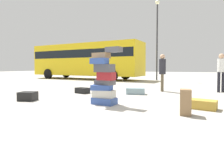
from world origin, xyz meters
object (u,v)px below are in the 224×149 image
Objects in this scene: suitcase_black_behind_tower at (82,90)px; lamp_post at (157,29)px; person_bearded_onlooker at (162,69)px; suitcase_brown_foreground_near at (186,102)px; suitcase_slate_right_side at (136,91)px; suitcase_tower at (104,80)px; suitcase_tan_left_side at (203,104)px; person_passerby_in_red at (103,69)px; parked_bus at (86,59)px; suitcase_black_foreground_far at (28,96)px; person_tourist_with_camera at (221,69)px.

suitcase_black_behind_tower is 0.09× the size of lamp_post.
suitcase_brown_foreground_near is at bearing 9.56° from person_bearded_onlooker.
person_bearded_onlooker reaches higher than suitcase_slate_right_side.
lamp_post is (-2.51, 11.42, 3.93)m from suitcase_brown_foreground_near.
suitcase_tower is 2.95× the size of suitcase_black_behind_tower.
lamp_post is at bearing 118.39° from suitcase_tan_left_side.
suitcase_slate_right_side is 1.24× the size of suitcase_brown_foreground_near.
parked_bus reaches higher than person_passerby_in_red.
person_bearded_onlooker reaches higher than suitcase_tan_left_side.
person_bearded_onlooker reaches higher than suitcase_tower.
suitcase_black_behind_tower is 0.97× the size of suitcase_brown_foreground_near.
suitcase_black_foreground_far is 0.31× the size of person_tourist_with_camera.
suitcase_tower reaches higher than suitcase_black_behind_tower.
person_passerby_in_red is at bearing -43.10° from parked_bus.
person_tourist_with_camera is at bearing -24.87° from parked_bus.
lamp_post is at bearing 95.72° from suitcase_black_behind_tower.
suitcase_tan_left_side is 0.39× the size of person_passerby_in_red.
suitcase_slate_right_side is at bearing -3.89° from person_tourist_with_camera.
suitcase_brown_foreground_near is 0.35× the size of person_passerby_in_red.
suitcase_brown_foreground_near is at bearing -13.61° from suitcase_black_behind_tower.
parked_bus is at bearing -65.93° from person_tourist_with_camera.
person_bearded_onlooker is at bearing -78.87° from lamp_post.
suitcase_tan_left_side is (2.34, -1.94, -0.01)m from suitcase_slate_right_side.
suitcase_black_foreground_far is at bearing 177.03° from suitcase_brown_foreground_near.
person_passerby_in_red is at bearing 125.92° from suitcase_brown_foreground_near.
suitcase_slate_right_side is 4.85m from person_passerby_in_red.
suitcase_tower reaches higher than suitcase_brown_foreground_near.
person_tourist_with_camera is (1.30, 4.79, 0.71)m from suitcase_brown_foreground_near.
parked_bus reaches higher than suitcase_tan_left_side.
lamp_post is (-0.28, 10.97, 3.52)m from suitcase_tower.
suitcase_tan_left_side is 7.83m from person_passerby_in_red.
suitcase_black_foreground_far is 6.42m from person_passerby_in_red.
suitcase_tower is 12.30m from parked_bus.
suitcase_black_behind_tower is at bearing -61.80° from person_bearded_onlooker.
suitcase_tower is 2.30× the size of suitcase_slate_right_side.
suitcase_tan_left_side is 0.10× the size of lamp_post.
suitcase_brown_foreground_near is at bearing 22.60° from person_passerby_in_red.
suitcase_brown_foreground_near is at bearing -15.18° from suitcase_black_foreground_far.
suitcase_black_behind_tower is 0.34× the size of person_tourist_with_camera.
parked_bus is (-6.62, 10.30, 1.12)m from suitcase_tower.
suitcase_black_foreground_far is 7.75m from person_tourist_with_camera.
person_passerby_in_red is at bearing 115.19° from suitcase_tower.
person_bearded_onlooker is at bearing -34.70° from parked_bus.
person_tourist_with_camera is at bearing 23.41° from suitcase_black_foreground_far.
parked_bus is (-9.25, 9.90, 1.72)m from suitcase_tan_left_side.
suitcase_slate_right_side is 0.43× the size of person_passerby_in_red.
person_bearded_onlooker is 1.00× the size of person_passerby_in_red.
suitcase_tower is at bearing -88.55° from lamp_post.
person_bearded_onlooker is 1.00× the size of person_tourist_with_camera.
suitcase_brown_foreground_near is 8.19m from person_passerby_in_red.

